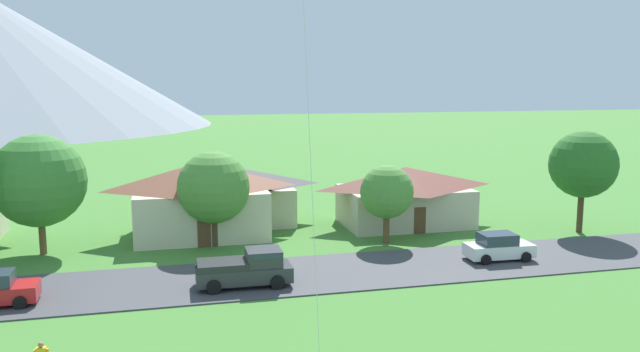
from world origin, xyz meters
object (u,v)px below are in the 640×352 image
object	(u,v)px
parked_car_white_west_end	(499,247)
tree_near_left	(387,192)
house_rightmost	(229,194)
tree_right_of_center	(214,188)
tree_center	(583,165)
tree_near_right	(39,181)
house_right_center	(405,195)
house_left_center	(201,198)
pickup_truck_charcoal_west_side	(246,268)

from	to	relation	value
parked_car_white_west_end	tree_near_left	bearing A→B (deg)	133.18
house_rightmost	tree_right_of_center	world-z (taller)	tree_right_of_center
tree_center	parked_car_white_west_end	bearing A→B (deg)	-151.76
house_rightmost	tree_center	xyz separation A→B (m)	(25.07, -9.36, 2.74)
tree_near_left	tree_near_right	xyz separation A→B (m)	(-22.72, 2.74, 1.25)
house_rightmost	tree_center	world-z (taller)	tree_center
house_right_center	tree_center	distance (m)	13.27
house_left_center	tree_right_of_center	xyz separation A→B (m)	(0.72, -3.31, 1.28)
house_rightmost	pickup_truck_charcoal_west_side	distance (m)	15.87
tree_near_left	pickup_truck_charcoal_west_side	distance (m)	12.98
house_right_center	parked_car_white_west_end	size ratio (longest dim) A/B	2.43
tree_near_left	tree_right_of_center	bearing A→B (deg)	170.04
tree_center	tree_near_left	bearing A→B (deg)	177.95
parked_car_white_west_end	pickup_truck_charcoal_west_side	size ratio (longest dim) A/B	0.81
house_left_center	tree_right_of_center	world-z (taller)	tree_right_of_center
parked_car_white_west_end	house_left_center	bearing A→B (deg)	148.02
tree_near_left	house_right_center	bearing A→B (deg)	56.21
tree_near_right	tree_near_left	bearing A→B (deg)	-6.88
house_right_center	pickup_truck_charcoal_west_side	size ratio (longest dim) A/B	1.98
house_left_center	tree_near_right	world-z (taller)	tree_near_right
house_right_center	tree_near_left	distance (m)	6.12
house_left_center	house_right_center	bearing A→B (deg)	-1.37
house_left_center	house_right_center	size ratio (longest dim) A/B	0.97
house_right_center	pickup_truck_charcoal_west_side	world-z (taller)	house_right_center
tree_right_of_center	parked_car_white_west_end	xyz separation A→B (m)	(17.06, -7.80, -3.21)
tree_center	tree_near_right	distance (m)	37.95
house_rightmost	tree_right_of_center	distance (m)	7.19
house_right_center	tree_near_right	world-z (taller)	tree_near_right
tree_center	house_right_center	bearing A→B (deg)	154.86
house_left_center	tree_near_left	distance (m)	13.52
tree_near_right	parked_car_white_west_end	size ratio (longest dim) A/B	1.85
house_right_center	tree_right_of_center	bearing A→B (deg)	-168.95
tree_near_left	house_rightmost	bearing A→B (deg)	138.52
house_right_center	tree_near_right	size ratio (longest dim) A/B	1.32
pickup_truck_charcoal_west_side	tree_center	bearing A→B (deg)	14.04
tree_near_left	parked_car_white_west_end	size ratio (longest dim) A/B	1.29
house_left_center	house_right_center	xyz separation A→B (m)	(15.72, -0.37, -0.42)
tree_center	house_rightmost	bearing A→B (deg)	159.52
tree_right_of_center	tree_center	bearing A→B (deg)	-5.53
parked_car_white_west_end	tree_center	bearing A→B (deg)	28.24
house_right_center	tree_near_right	bearing A→B (deg)	-175.09
house_left_center	parked_car_white_west_end	world-z (taller)	house_left_center
house_left_center	pickup_truck_charcoal_west_side	distance (m)	12.57
tree_near_left	parked_car_white_west_end	world-z (taller)	tree_near_left
tree_near_right	pickup_truck_charcoal_west_side	size ratio (longest dim) A/B	1.50
house_rightmost	tree_right_of_center	xyz separation A→B (m)	(-1.69, -6.77, 1.70)
house_right_center	house_rightmost	world-z (taller)	same
house_right_center	tree_right_of_center	xyz separation A→B (m)	(-15.00, -2.93, 1.70)
house_rightmost	parked_car_white_west_end	distance (m)	21.24
tree_center	tree_near_right	bearing A→B (deg)	175.04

